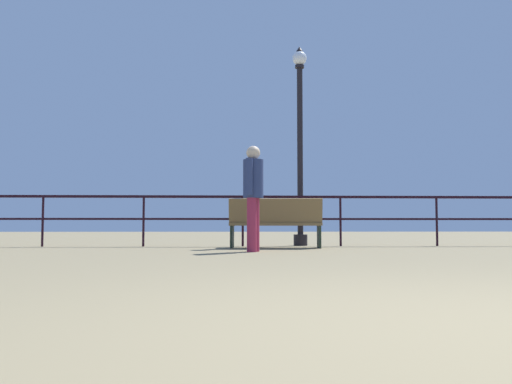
{
  "coord_description": "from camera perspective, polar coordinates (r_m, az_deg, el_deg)",
  "views": [
    {
      "loc": [
        -1.12,
        -1.96,
        0.41
      ],
      "look_at": [
        -0.71,
        7.78,
        1.01
      ],
      "focal_mm": 37.31,
      "sensor_mm": 36.0,
      "label": 1
    }
  ],
  "objects": [
    {
      "name": "person_by_bench",
      "position": [
        8.17,
        -0.3,
        0.14
      ],
      "size": [
        0.31,
        0.5,
        1.63
      ],
      "color": "#952642",
      "rests_on": "ground_plane"
    },
    {
      "name": "bench_near_left",
      "position": [
        9.45,
        2.1,
        -3.15
      ],
      "size": [
        1.67,
        0.8,
        0.87
      ],
      "color": "brown",
      "rests_on": "ground_plane"
    },
    {
      "name": "pier_railing",
      "position": [
        10.31,
        3.86,
        -1.8
      ],
      "size": [
        24.71,
        0.05,
        0.98
      ],
      "color": "black",
      "rests_on": "ground_plane"
    },
    {
      "name": "lamppost_center",
      "position": [
        10.77,
        4.74,
        5.84
      ],
      "size": [
        0.29,
        0.29,
        4.03
      ],
      "color": "black",
      "rests_on": "ground_plane"
    }
  ]
}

